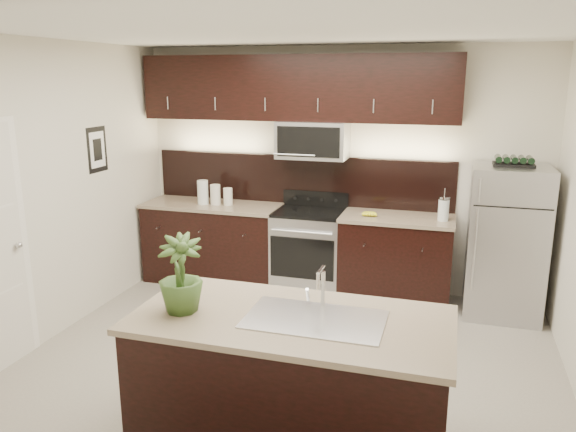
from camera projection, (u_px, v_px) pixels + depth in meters
The scene contains 12 objects.
ground at pixel (287, 364), 4.76m from camera, with size 4.50×4.50×0.00m, color gray.
room_walls at pixel (272, 166), 4.35m from camera, with size 4.52×4.02×2.71m.
counter_run at pixel (292, 249), 6.35m from camera, with size 3.51×0.65×0.94m.
upper_fixtures at pixel (298, 98), 6.07m from camera, with size 3.49×0.40×1.66m.
island at pixel (291, 385), 3.56m from camera, with size 1.96×0.96×0.94m.
sink_faucet at pixel (315, 317), 3.41m from camera, with size 0.84×0.50×0.28m.
refrigerator at pixel (506, 242), 5.59m from camera, with size 0.74×0.67×1.53m, color #B2B2B7.
wine_rack at pixel (514, 162), 5.40m from camera, with size 0.38×0.23×0.09m.
plant at pixel (180, 274), 3.47m from camera, with size 0.27×0.27×0.49m, color #314C1E.
canisters at pixel (212, 194), 6.43m from camera, with size 0.41×0.15×0.27m.
french_press at pixel (443, 209), 5.70m from camera, with size 0.11×0.11×0.33m.
bananas at pixel (365, 213), 5.92m from camera, with size 0.16×0.13×0.05m, color yellow.
Camera 1 is at (1.25, -4.13, 2.38)m, focal length 35.00 mm.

